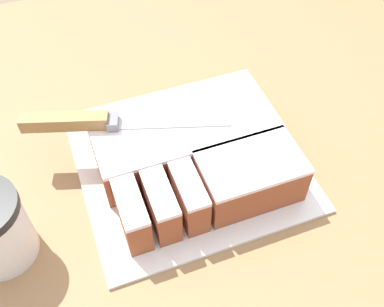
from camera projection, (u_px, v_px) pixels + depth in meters
countertop at (210, 261)px, 1.09m from camera, size 1.40×1.10×0.89m
cake_board at (192, 169)px, 0.71m from camera, size 0.34×0.29×0.01m
cake at (194, 151)px, 0.68m from camera, size 0.28×0.23×0.07m
knife at (87, 122)px, 0.66m from camera, size 0.30×0.12×0.02m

